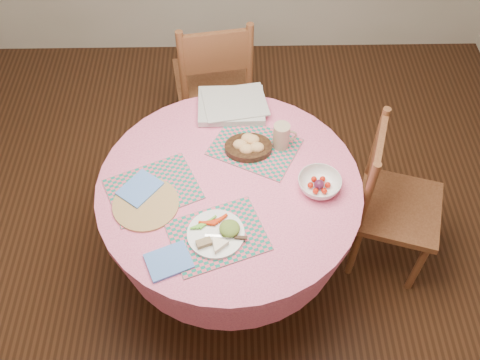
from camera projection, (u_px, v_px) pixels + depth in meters
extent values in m
plane|color=#331C0F|center=(231.00, 264.00, 3.07)|extent=(4.00, 4.00, 0.00)
cylinder|color=pink|center=(229.00, 187.00, 2.49)|extent=(1.24, 1.24, 0.04)
cone|color=pink|center=(230.00, 208.00, 2.63)|extent=(1.24, 1.24, 0.30)
cylinder|color=black|center=(231.00, 244.00, 2.89)|extent=(0.14, 0.14, 0.44)
cylinder|color=black|center=(231.00, 262.00, 3.04)|extent=(0.56, 0.56, 0.06)
cube|color=brown|center=(399.00, 208.00, 2.77)|extent=(0.53, 0.54, 0.04)
cylinder|color=brown|center=(418.00, 267.00, 2.81)|extent=(0.05, 0.05, 0.44)
cylinder|color=brown|center=(423.00, 213.00, 3.02)|extent=(0.05, 0.05, 0.44)
cylinder|color=brown|center=(354.00, 251.00, 2.87)|extent=(0.05, 0.05, 0.44)
cylinder|color=brown|center=(364.00, 200.00, 3.08)|extent=(0.05, 0.05, 0.44)
cylinder|color=brown|center=(367.00, 198.00, 2.50)|extent=(0.05, 0.05, 0.49)
cylinder|color=brown|center=(377.00, 144.00, 2.71)|extent=(0.05, 0.05, 0.49)
cube|color=brown|center=(376.00, 157.00, 2.53)|extent=(0.14, 0.35, 0.24)
cube|color=brown|center=(213.00, 80.00, 3.34)|extent=(0.53, 0.51, 0.04)
cylinder|color=brown|center=(238.00, 86.00, 3.66)|extent=(0.05, 0.05, 0.48)
cylinder|color=brown|center=(183.00, 93.00, 3.62)|extent=(0.05, 0.05, 0.48)
cylinder|color=brown|center=(248.00, 123.00, 3.44)|extent=(0.05, 0.05, 0.48)
cylinder|color=brown|center=(189.00, 131.00, 3.40)|extent=(0.05, 0.05, 0.48)
cylinder|color=brown|center=(249.00, 63.00, 3.03)|extent=(0.05, 0.05, 0.53)
cylinder|color=brown|center=(183.00, 71.00, 2.99)|extent=(0.05, 0.05, 0.53)
cube|color=brown|center=(216.00, 52.00, 2.93)|extent=(0.38, 0.09, 0.25)
cube|color=#147461|center=(218.00, 236.00, 2.30)|extent=(0.48, 0.42, 0.01)
cube|color=#147461|center=(153.00, 189.00, 2.46)|extent=(0.49, 0.44, 0.01)
cube|color=#147461|center=(255.00, 147.00, 2.62)|extent=(0.49, 0.45, 0.01)
cylinder|color=olive|center=(146.00, 204.00, 2.40)|extent=(0.30, 0.30, 0.01)
cube|color=#5583DB|center=(169.00, 261.00, 2.22)|extent=(0.22, 0.20, 0.01)
cube|color=#5583DB|center=(140.00, 189.00, 2.45)|extent=(0.22, 0.23, 0.01)
cylinder|color=white|center=(216.00, 234.00, 2.29)|extent=(0.25, 0.25, 0.01)
ellipsoid|color=#34541C|center=(230.00, 232.00, 2.27)|extent=(0.12, 0.12, 0.04)
cylinder|color=#FFE9CC|center=(213.00, 245.00, 2.24)|extent=(0.13, 0.13, 0.02)
cube|color=#776444|center=(200.00, 239.00, 2.26)|extent=(0.07, 0.06, 0.02)
cube|color=silver|center=(220.00, 238.00, 2.27)|extent=(0.15, 0.02, 0.00)
cylinder|color=black|center=(248.00, 148.00, 2.59)|extent=(0.23, 0.23, 0.03)
ellipsoid|color=#DFAD72|center=(240.00, 143.00, 2.56)|extent=(0.07, 0.06, 0.05)
ellipsoid|color=#DFAD72|center=(252.00, 138.00, 2.58)|extent=(0.07, 0.06, 0.05)
ellipsoid|color=#DFAD72|center=(257.00, 146.00, 2.55)|extent=(0.07, 0.06, 0.05)
ellipsoid|color=#DFAD72|center=(247.00, 147.00, 2.54)|extent=(0.07, 0.06, 0.05)
ellipsoid|color=#DFAD72|center=(248.00, 137.00, 2.59)|extent=(0.07, 0.06, 0.05)
cylinder|color=tan|center=(281.00, 136.00, 2.57)|extent=(0.08, 0.08, 0.13)
torus|color=tan|center=(290.00, 136.00, 2.57)|extent=(0.07, 0.01, 0.07)
imported|color=white|center=(319.00, 184.00, 2.44)|extent=(0.21, 0.21, 0.06)
sphere|color=red|center=(328.00, 185.00, 2.45)|extent=(0.03, 0.03, 0.03)
sphere|color=red|center=(323.00, 179.00, 2.47)|extent=(0.03, 0.03, 0.03)
sphere|color=red|center=(314.00, 179.00, 2.47)|extent=(0.03, 0.03, 0.03)
sphere|color=red|center=(310.00, 185.00, 2.45)|extent=(0.03, 0.03, 0.03)
sphere|color=red|center=(316.00, 191.00, 2.42)|extent=(0.03, 0.03, 0.03)
sphere|color=red|center=(324.00, 191.00, 2.43)|extent=(0.03, 0.03, 0.03)
sphere|color=#4E1633|center=(319.00, 185.00, 2.44)|extent=(0.05, 0.05, 0.05)
cube|color=silver|center=(231.00, 106.00, 2.77)|extent=(0.34, 0.27, 0.03)
cube|color=silver|center=(235.00, 102.00, 2.75)|extent=(0.36, 0.30, 0.01)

